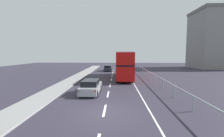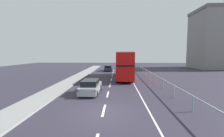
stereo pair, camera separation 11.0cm
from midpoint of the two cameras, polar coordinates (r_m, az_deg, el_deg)
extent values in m
cube|color=#2E2A38|center=(10.99, -3.22, -16.15)|extent=(73.12, 120.00, 0.10)
cube|color=gray|center=(12.84, -31.03, -13.15)|extent=(2.44, 80.00, 0.14)
cube|color=silver|center=(11.28, -3.07, -15.30)|extent=(0.16, 2.34, 0.01)
cube|color=silver|center=(15.44, -1.67, -9.54)|extent=(0.16, 2.34, 0.01)
cube|color=silver|center=(19.71, -0.90, -6.25)|extent=(0.16, 2.34, 0.01)
cube|color=silver|center=(24.01, -0.40, -4.14)|extent=(0.16, 2.34, 0.01)
cube|color=silver|center=(28.35, -0.06, -2.67)|extent=(0.16, 2.34, 0.01)
cube|color=silver|center=(32.69, 0.19, -1.59)|extent=(0.16, 2.34, 0.01)
cube|color=silver|center=(37.05, 0.38, -0.76)|extent=(0.16, 2.34, 0.01)
cube|color=silver|center=(19.72, 8.41, -6.30)|extent=(0.12, 46.00, 0.01)
cube|color=#88969D|center=(20.10, 16.95, -3.09)|extent=(0.08, 42.00, 0.08)
cylinder|color=#88969D|center=(12.17, 27.88, -11.64)|extent=(0.10, 0.10, 1.10)
cylinder|color=#88969D|center=(15.28, 22.07, -8.00)|extent=(0.10, 0.10, 1.10)
cylinder|color=#88969D|center=(18.53, 18.32, -5.56)|extent=(0.10, 0.10, 1.10)
cylinder|color=#88969D|center=(21.85, 15.72, -3.84)|extent=(0.10, 0.10, 1.10)
cylinder|color=#88969D|center=(25.22, 13.81, -2.58)|extent=(0.10, 0.10, 1.10)
cylinder|color=#88969D|center=(28.63, 12.36, -1.61)|extent=(0.10, 0.10, 1.10)
cylinder|color=#88969D|center=(32.05, 11.22, -0.85)|extent=(0.10, 0.10, 1.10)
cylinder|color=#88969D|center=(35.49, 10.30, -0.23)|extent=(0.10, 0.10, 1.10)
cylinder|color=#88969D|center=(38.94, 9.55, 0.28)|extent=(0.10, 0.10, 1.10)
cube|color=red|center=(25.54, 4.52, -0.57)|extent=(2.77, 11.28, 1.96)
cube|color=black|center=(25.45, 4.54, 1.90)|extent=(2.78, 10.83, 0.24)
cube|color=red|center=(25.41, 4.55, 4.04)|extent=(2.77, 11.28, 1.66)
cube|color=silver|center=(25.40, 4.57, 6.03)|extent=(2.71, 11.05, 0.10)
cube|color=black|center=(31.09, 4.31, 0.68)|extent=(2.23, 0.10, 1.37)
cube|color=yellow|center=(30.99, 4.34, 5.06)|extent=(1.49, 0.08, 0.28)
cylinder|color=black|center=(29.81, 2.15, -1.31)|extent=(0.31, 1.01, 1.00)
cylinder|color=black|center=(29.86, 6.52, -1.33)|extent=(0.31, 1.01, 1.00)
cylinder|color=black|center=(21.68, 1.71, -3.85)|extent=(0.31, 1.01, 1.00)
cylinder|color=black|center=(21.74, 7.73, -3.87)|extent=(0.31, 1.01, 1.00)
cube|color=#929599|center=(15.83, -8.07, -7.27)|extent=(1.80, 4.10, 0.70)
cube|color=black|center=(15.51, -8.24, -5.22)|extent=(1.56, 2.27, 0.53)
cube|color=red|center=(14.06, -12.73, -8.23)|extent=(0.16, 0.06, 0.12)
cube|color=red|center=(13.73, -6.52, -8.46)|extent=(0.16, 0.06, 0.12)
cylinder|color=black|center=(17.31, -9.78, -6.90)|extent=(0.21, 0.64, 0.64)
cylinder|color=black|center=(17.04, -4.60, -7.04)|extent=(0.21, 0.64, 0.64)
cylinder|color=black|center=(14.78, -12.07, -9.08)|extent=(0.21, 0.64, 0.64)
cylinder|color=black|center=(14.46, -5.98, -9.31)|extent=(0.21, 0.64, 0.64)
cube|color=#232837|center=(36.16, -1.67, -0.12)|extent=(1.91, 4.44, 0.64)
cube|color=black|center=(35.88, -1.68, 0.80)|extent=(1.63, 2.46, 0.55)
cube|color=red|center=(34.02, -3.10, -0.20)|extent=(0.16, 0.07, 0.12)
cube|color=red|center=(33.97, -0.45, -0.20)|extent=(0.16, 0.07, 0.12)
cylinder|color=black|center=(37.69, -2.83, -0.17)|extent=(0.22, 0.65, 0.64)
cylinder|color=black|center=(37.65, -0.38, -0.17)|extent=(0.22, 0.65, 0.64)
cylinder|color=black|center=(34.72, -3.07, -0.66)|extent=(0.22, 0.65, 0.64)
cylinder|color=black|center=(34.67, -0.41, -0.66)|extent=(0.22, 0.65, 0.64)
camera|label=1|loc=(0.06, -90.15, -0.01)|focal=24.44mm
camera|label=2|loc=(0.06, 89.85, 0.01)|focal=24.44mm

